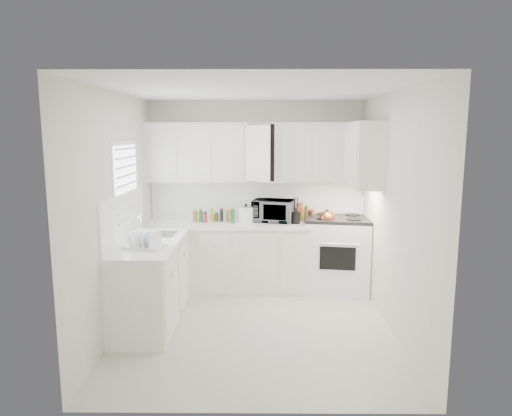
{
  "coord_description": "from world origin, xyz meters",
  "views": [
    {
      "loc": [
        0.04,
        -4.89,
        2.17
      ],
      "look_at": [
        0.0,
        0.7,
        1.25
      ],
      "focal_mm": 32.29,
      "sensor_mm": 36.0,
      "label": 1
    }
  ],
  "objects_px": {
    "utensil_crock": "(296,210)",
    "dish_rack": "(144,238)",
    "tea_kettle": "(327,217)",
    "rice_cooker": "(246,213)",
    "microwave": "(273,208)",
    "stove": "(337,244)"
  },
  "relations": [
    {
      "from": "tea_kettle",
      "to": "microwave",
      "type": "bearing_deg",
      "value": 139.69
    },
    {
      "from": "stove",
      "to": "dish_rack",
      "type": "height_order",
      "value": "stove"
    },
    {
      "from": "utensil_crock",
      "to": "stove",
      "type": "bearing_deg",
      "value": 4.38
    },
    {
      "from": "stove",
      "to": "microwave",
      "type": "distance_m",
      "value": 1.01
    },
    {
      "from": "stove",
      "to": "microwave",
      "type": "xyz_separation_m",
      "value": [
        -0.88,
        0.11,
        0.48
      ]
    },
    {
      "from": "rice_cooker",
      "to": "stove",
      "type": "bearing_deg",
      "value": -21.94
    },
    {
      "from": "tea_kettle",
      "to": "stove",
      "type": "bearing_deg",
      "value": 22.6
    },
    {
      "from": "microwave",
      "to": "rice_cooker",
      "type": "bearing_deg",
      "value": -161.39
    },
    {
      "from": "tea_kettle",
      "to": "dish_rack",
      "type": "distance_m",
      "value": 2.45
    },
    {
      "from": "rice_cooker",
      "to": "utensil_crock",
      "type": "relative_size",
      "value": 0.66
    },
    {
      "from": "stove",
      "to": "tea_kettle",
      "type": "xyz_separation_m",
      "value": [
        -0.18,
        -0.16,
        0.4
      ]
    },
    {
      "from": "tea_kettle",
      "to": "utensil_crock",
      "type": "distance_m",
      "value": 0.42
    },
    {
      "from": "stove",
      "to": "dish_rack",
      "type": "xyz_separation_m",
      "value": [
        -2.3,
        -1.38,
        0.4
      ]
    },
    {
      "from": "stove",
      "to": "tea_kettle",
      "type": "distance_m",
      "value": 0.47
    },
    {
      "from": "stove",
      "to": "rice_cooker",
      "type": "height_order",
      "value": "stove"
    },
    {
      "from": "rice_cooker",
      "to": "tea_kettle",
      "type": "bearing_deg",
      "value": -30.89
    },
    {
      "from": "rice_cooker",
      "to": "utensil_crock",
      "type": "height_order",
      "value": "utensil_crock"
    },
    {
      "from": "stove",
      "to": "tea_kettle",
      "type": "relative_size",
      "value": 5.07
    },
    {
      "from": "utensil_crock",
      "to": "dish_rack",
      "type": "height_order",
      "value": "utensil_crock"
    },
    {
      "from": "utensil_crock",
      "to": "microwave",
      "type": "bearing_deg",
      "value": 152.24
    },
    {
      "from": "tea_kettle",
      "to": "microwave",
      "type": "distance_m",
      "value": 0.75
    },
    {
      "from": "microwave",
      "to": "dish_rack",
      "type": "distance_m",
      "value": 2.06
    }
  ]
}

